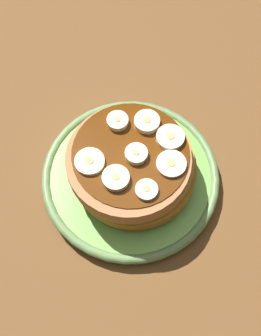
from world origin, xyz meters
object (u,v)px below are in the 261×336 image
plate (130,177)px  banana_slice_6 (171,164)px  banana_slice_3 (118,179)px  banana_slice_4 (147,122)px  banana_slice_7 (90,162)px  banana_slice_2 (170,138)px  banana_slice_1 (147,190)px  banana_slice_0 (137,153)px  banana_slice_5 (118,121)px  pancake_stack (132,167)px

plate → banana_slice_6: banana_slice_6 is taller
banana_slice_3 → banana_slice_4: bearing=2.5°
banana_slice_3 → banana_slice_7: banana_slice_3 is taller
banana_slice_4 → banana_slice_6: (-3.86, -5.03, -0.18)cm
banana_slice_2 → banana_slice_3: bearing=158.0°
banana_slice_6 → banana_slice_2: bearing=25.8°
banana_slice_1 → banana_slice_3: banana_slice_3 is taller
banana_slice_0 → banana_slice_1: banana_slice_0 is taller
banana_slice_1 → banana_slice_3: bearing=94.9°
banana_slice_1 → banana_slice_5: (6.63, 7.06, 0.16)cm
plate → banana_slice_1: size_ratio=8.89×
banana_slice_2 → banana_slice_6: size_ratio=0.96×
banana_slice_0 → banana_slice_7: size_ratio=0.76×
pancake_stack → banana_slice_4: 5.90cm
banana_slice_6 → banana_slice_4: bearing=52.5°
banana_slice_2 → banana_slice_3: size_ratio=1.07×
banana_slice_3 → pancake_stack: bearing=-0.3°
banana_slice_2 → banana_slice_3: 8.34cm
banana_slice_1 → banana_slice_6: bearing=-15.6°
banana_slice_1 → banana_slice_6: 4.42cm
banana_slice_4 → banana_slice_5: 3.55cm
plate → banana_slice_5: bearing=46.8°
banana_slice_0 → banana_slice_1: size_ratio=1.03×
banana_slice_0 → banana_slice_7: bearing=127.7°
pancake_stack → banana_slice_2: 6.14cm
pancake_stack → banana_slice_3: bearing=179.7°
pancake_stack → banana_slice_6: bearing=-79.5°
pancake_stack → banana_slice_4: size_ratio=5.11×
banana_slice_0 → banana_slice_6: size_ratio=0.76×
banana_slice_5 → banana_slice_3: bearing=-152.6°
banana_slice_6 → pancake_stack: bearing=100.5°
plate → banana_slice_0: banana_slice_0 is taller
plate → banana_slice_5: banana_slice_5 is taller
plate → banana_slice_6: bearing=-82.0°
plate → banana_slice_0: size_ratio=8.61×
banana_slice_2 → banana_slice_5: size_ratio=1.29×
plate → banana_slice_3: bearing=-175.4°
banana_slice_0 → banana_slice_5: 4.92cm
plate → banana_slice_4: banana_slice_4 is taller
banana_slice_0 → banana_slice_4: 4.40cm
banana_slice_3 → banana_slice_6: 6.52cm
banana_slice_7 → banana_slice_5: bearing=-4.4°
banana_slice_5 → banana_slice_7: size_ratio=0.75×
banana_slice_5 → banana_slice_6: (-2.37, -8.25, -0.18)cm
plate → pancake_stack: size_ratio=1.44×
pancake_stack → banana_slice_7: size_ratio=4.56×
plate → banana_slice_3: 8.27cm
banana_slice_3 → banana_slice_5: 7.80cm
plate → pancake_stack: 3.83cm
banana_slice_0 → banana_slice_1: (-3.79, -3.03, -0.14)cm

